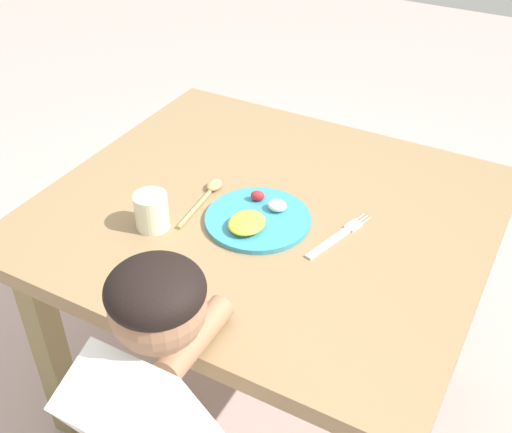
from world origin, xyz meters
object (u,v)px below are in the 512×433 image
plate (256,219)px  spoon (208,193)px  drinking_cup (152,211)px  fork (338,237)px

plate → spoon: 0.17m
spoon → drinking_cup: size_ratio=2.44×
drinking_cup → fork: bearing=22.8°
plate → spoon: (-0.17, 0.04, -0.00)m
plate → fork: plate is taller
plate → fork: size_ratio=1.17×
fork → drinking_cup: bearing=128.8°
plate → fork: 0.20m
drinking_cup → spoon: bearing=75.2°
fork → drinking_cup: size_ratio=2.45×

